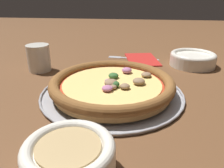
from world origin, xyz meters
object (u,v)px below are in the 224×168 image
(pizza, at_px, (112,84))
(napkin, at_px, (142,59))
(fork, at_px, (130,58))
(bowl_far, at_px, (193,59))
(drinking_cup, at_px, (39,58))
(pizza_tray, at_px, (112,93))
(bowl_near, at_px, (70,159))

(pizza, distance_m, napkin, 0.31)
(pizza, bearing_deg, napkin, -14.34)
(fork, bearing_deg, bowl_far, 170.18)
(drinking_cup, bearing_deg, pizza_tray, -121.08)
(pizza_tray, height_order, bowl_near, bowl_near)
(pizza_tray, bearing_deg, drinking_cup, 58.92)
(pizza, relative_size, napkin, 1.68)
(drinking_cup, bearing_deg, bowl_far, -77.94)
(bowl_far, distance_m, drinking_cup, 0.50)
(pizza, bearing_deg, bowl_near, 173.92)
(bowl_far, xyz_separation_m, napkin, (0.04, 0.17, -0.02))
(pizza_tray, height_order, napkin, same)
(pizza_tray, height_order, pizza, pizza)
(bowl_near, bearing_deg, napkin, -10.55)
(bowl_near, distance_m, napkin, 0.57)
(pizza, height_order, drinking_cup, drinking_cup)
(napkin, bearing_deg, pizza, 165.66)
(pizza_tray, bearing_deg, bowl_near, 174.03)
(bowl_near, height_order, bowl_far, bowl_near)
(pizza, height_order, bowl_near, bowl_near)
(pizza_tray, relative_size, pizza, 1.15)
(pizza_tray, height_order, drinking_cup, drinking_cup)
(drinking_cup, relative_size, napkin, 0.46)
(pizza_tray, bearing_deg, fork, -6.12)
(drinking_cup, bearing_deg, fork, -59.54)
(fork, bearing_deg, bowl_near, 90.00)
(drinking_cup, distance_m, napkin, 0.36)
(bowl_near, xyz_separation_m, bowl_far, (0.51, -0.27, -0.01))
(bowl_near, bearing_deg, fork, -6.06)
(bowl_near, height_order, fork, bowl_near)
(napkin, height_order, fork, napkin)
(napkin, bearing_deg, pizza_tray, 165.57)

